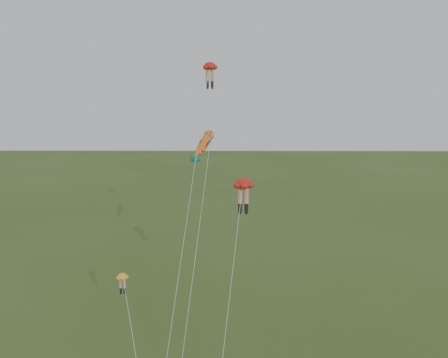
{
  "coord_description": "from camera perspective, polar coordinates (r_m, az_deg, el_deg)",
  "views": [
    {
      "loc": [
        3.02,
        -31.69,
        19.68
      ],
      "look_at": [
        2.6,
        6.0,
        13.43
      ],
      "focal_mm": 40.0,
      "sensor_mm": 36.0,
      "label": 1
    }
  ],
  "objects": [
    {
      "name": "legs_kite_yellow",
      "position": [
        35.61,
        -11.41,
        -11.8
      ],
      "size": [
        2.69,
        4.95,
        7.66
      ],
      "rotation": [
        0.0,
        0.0,
        0.05
      ],
      "color": "yellow",
      "rests_on": "ground"
    },
    {
      "name": "fish_kite",
      "position": [
        41.89,
        -2.3,
        3.95
      ],
      "size": [
        2.56,
        13.79,
        17.12
      ],
      "rotation": [
        0.81,
        0.0,
        -0.69
      ],
      "color": "gold",
      "rests_on": "ground"
    },
    {
      "name": "legs_kite_red_high",
      "position": [
        43.56,
        -1.73,
        11.95
      ],
      "size": [
        3.59,
        14.13,
        22.6
      ],
      "rotation": [
        0.0,
        0.0,
        0.01
      ],
      "color": "red",
      "rests_on": "ground"
    },
    {
      "name": "legs_kite_red_mid",
      "position": [
        35.09,
        2.19,
        -1.09
      ],
      "size": [
        2.74,
        6.78,
        14.03
      ],
      "rotation": [
        0.0,
        0.0,
        -0.16
      ],
      "color": "red",
      "rests_on": "ground"
    }
  ]
}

